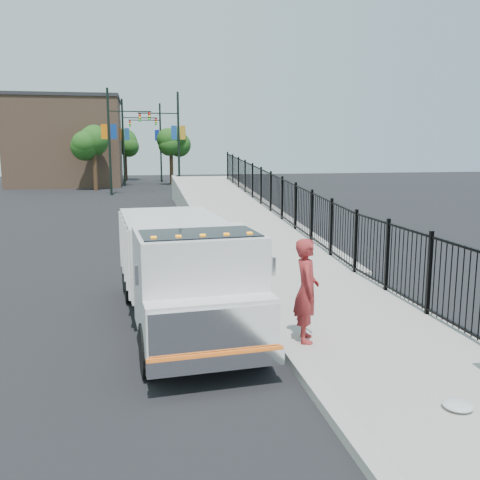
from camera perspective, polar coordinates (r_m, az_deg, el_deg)
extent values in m
plane|color=black|center=(11.28, 3.23, -9.50)|extent=(120.00, 120.00, 0.00)
cube|color=#9E998E|center=(10.18, 16.92, -11.81)|extent=(3.55, 12.00, 0.12)
cube|color=#ADAAA3|center=(9.46, 6.29, -12.99)|extent=(0.30, 12.00, 0.16)
cube|color=#9E998E|center=(26.99, -0.73, 2.02)|extent=(3.95, 24.06, 3.19)
cube|color=black|center=(23.32, 4.48, 2.95)|extent=(0.10, 28.00, 1.80)
cube|color=black|center=(11.74, -6.39, -6.23)|extent=(1.35, 6.15, 0.20)
cube|color=silver|center=(9.55, -4.56, -4.44)|extent=(2.25, 2.12, 1.79)
cube|color=silver|center=(8.62, -3.11, -9.13)|extent=(2.15, 0.78, 0.90)
cube|color=silver|center=(8.32, -2.62, -9.86)|extent=(2.06, 0.22, 0.76)
cube|color=silver|center=(8.42, -2.48, -12.90)|extent=(2.16, 0.32, 0.25)
cube|color=orange|center=(8.37, -2.49, -12.05)|extent=(2.15, 0.20, 0.05)
cube|color=black|center=(9.21, -4.35, -1.54)|extent=(2.05, 1.31, 0.76)
cube|color=silver|center=(12.66, -7.30, -0.88)|extent=(2.43, 3.91, 1.52)
cube|color=silver|center=(8.45, -10.96, -3.70)|extent=(0.06, 0.06, 0.31)
cube|color=silver|center=(8.88, 3.62, -2.85)|extent=(0.06, 0.06, 0.31)
cube|color=orange|center=(8.72, -9.20, 0.22)|extent=(0.09, 0.08, 0.05)
cube|color=orange|center=(8.77, -6.58, 0.34)|extent=(0.09, 0.08, 0.05)
cube|color=orange|center=(8.84, -3.99, 0.46)|extent=(0.09, 0.08, 0.05)
cube|color=orange|center=(8.92, -1.45, 0.57)|extent=(0.09, 0.08, 0.05)
cube|color=orange|center=(9.03, 1.03, 0.68)|extent=(0.09, 0.08, 0.05)
cylinder|color=black|center=(9.12, -9.66, -11.48)|extent=(0.35, 0.92, 0.90)
cylinder|color=black|center=(9.46, 1.95, -10.52)|extent=(0.35, 0.92, 0.90)
cylinder|color=black|center=(13.30, -11.56, -4.63)|extent=(0.35, 0.92, 0.90)
cylinder|color=black|center=(13.53, -3.57, -4.19)|extent=(0.35, 0.92, 0.90)
cylinder|color=black|center=(14.25, -11.83, -3.65)|extent=(0.35, 0.92, 0.90)
cylinder|color=black|center=(14.47, -4.37, -3.25)|extent=(0.35, 0.92, 0.90)
imported|color=maroon|center=(10.11, 7.11, -5.34)|extent=(0.60, 0.80, 1.96)
ellipsoid|color=silver|center=(8.44, 22.22, -16.00)|extent=(0.43, 0.43, 0.11)
cylinder|color=black|center=(42.18, -13.76, 10.09)|extent=(0.18, 0.18, 8.00)
cube|color=black|center=(42.22, -11.67, 13.29)|extent=(3.20, 0.08, 0.08)
cube|color=black|center=(42.21, -9.65, 12.88)|extent=(0.18, 0.22, 0.60)
cube|color=navy|center=(42.18, -13.32, 11.19)|extent=(0.45, 0.04, 1.10)
cube|color=orange|center=(42.21, -14.29, 11.15)|extent=(0.45, 0.04, 1.10)
cylinder|color=black|center=(44.36, -6.57, 10.29)|extent=(0.18, 0.18, 8.00)
cube|color=black|center=(44.33, -8.75, 13.21)|extent=(3.20, 0.08, 0.08)
cube|color=black|center=(44.28, -10.64, 12.71)|extent=(0.18, 0.22, 0.60)
cube|color=#C08A21|center=(44.40, -6.13, 11.33)|extent=(0.45, 0.04, 1.10)
cube|color=#18488F|center=(44.35, -7.05, 11.31)|extent=(0.45, 0.04, 1.10)
cylinder|color=black|center=(51.60, -12.34, 10.08)|extent=(0.18, 0.18, 8.00)
cube|color=black|center=(51.65, -10.62, 12.70)|extent=(3.20, 0.08, 0.08)
cube|color=black|center=(51.67, -8.97, 12.36)|extent=(0.18, 0.22, 0.60)
cube|color=#1D5289|center=(51.60, -11.97, 10.99)|extent=(0.45, 0.04, 1.10)
cube|color=orange|center=(51.62, -12.77, 10.96)|extent=(0.45, 0.04, 1.10)
cylinder|color=black|center=(56.55, -8.46, 10.18)|extent=(0.18, 0.18, 8.00)
cube|color=black|center=(56.55, -10.18, 12.47)|extent=(3.20, 0.08, 0.08)
cube|color=black|center=(56.53, -11.66, 12.07)|extent=(0.18, 0.22, 0.60)
cube|color=#C4472A|center=(56.58, -8.12, 11.00)|extent=(0.45, 0.04, 1.10)
cube|color=navy|center=(56.54, -8.84, 10.98)|extent=(0.45, 0.04, 1.10)
cylinder|color=#382314|center=(47.15, -15.18, 7.07)|extent=(0.36, 0.36, 3.20)
sphere|color=#194714|center=(47.10, -15.32, 9.99)|extent=(2.60, 2.60, 2.60)
cylinder|color=#382314|center=(52.36, -7.32, 7.60)|extent=(0.36, 0.36, 3.20)
sphere|color=#194714|center=(52.32, -7.38, 10.23)|extent=(2.13, 2.13, 2.13)
cylinder|color=#382314|center=(60.33, -12.10, 7.78)|extent=(0.36, 0.36, 3.20)
sphere|color=#194714|center=(60.29, -12.19, 10.05)|extent=(2.65, 2.65, 2.65)
cube|color=#8C664C|center=(54.67, -17.96, 9.82)|extent=(10.00, 10.00, 8.00)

